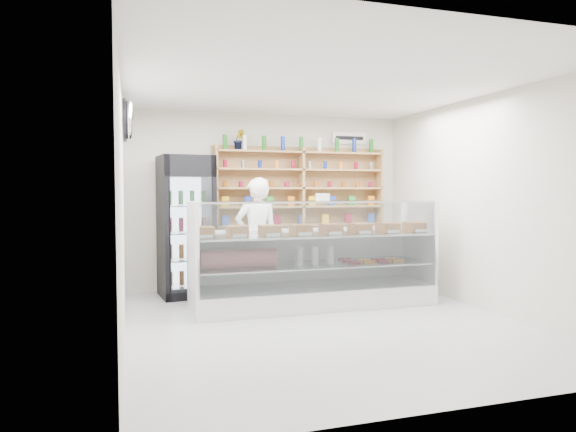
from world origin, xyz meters
name	(u,v)px	position (x,y,z in m)	size (l,w,h in m)	color
room	(325,205)	(0.00, 0.00, 1.40)	(5.00, 5.00, 5.00)	#9A9A9E
display_counter	(313,277)	(0.20, 0.94, 0.38)	(3.29, 0.98, 1.43)	white
shop_worker	(257,238)	(-0.42, 1.62, 0.87)	(0.64, 0.42, 1.75)	white
drinks_cooler	(186,226)	(-1.39, 2.07, 1.04)	(0.82, 0.81, 2.07)	black
wall_shelving	(301,189)	(0.50, 2.34, 1.59)	(2.84, 0.28, 1.33)	#A37E4D
potted_plant	(239,140)	(-0.53, 2.34, 2.36)	(0.18, 0.14, 0.32)	#1E6626
security_mirror	(129,120)	(-2.17, 1.20, 2.45)	(0.15, 0.50, 0.50)	silver
wall_sign	(349,138)	(1.40, 2.47, 2.45)	(0.62, 0.03, 0.20)	white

